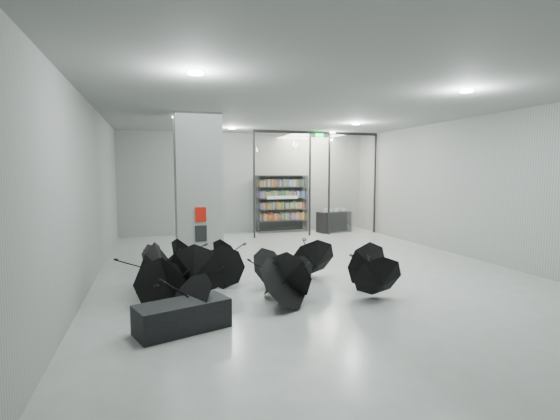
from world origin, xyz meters
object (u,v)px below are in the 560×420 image
object	(u,v)px
column	(198,189)
umbrella_cluster	(237,280)
bookshelf	(282,204)
bench	(182,316)
shop_counter	(334,222)

from	to	relation	value
column	umbrella_cluster	world-z (taller)	column
bookshelf	umbrella_cluster	xyz separation A→B (m)	(-3.45, -8.27, -0.85)
column	umbrella_cluster	size ratio (longest dim) A/B	0.72
column	bench	xyz separation A→B (m)	(-0.78, -5.17, -1.77)
bench	bookshelf	distance (m)	10.99
shop_counter	bench	bearing A→B (deg)	-139.49
column	shop_counter	xyz separation A→B (m)	(5.89, 4.11, -1.58)
bookshelf	column	bearing A→B (deg)	-131.44
bench	shop_counter	distance (m)	11.43
shop_counter	umbrella_cluster	xyz separation A→B (m)	(-5.49, -7.64, -0.11)
shop_counter	umbrella_cluster	size ratio (longest dim) A/B	0.25
bench	shop_counter	world-z (taller)	shop_counter
column	bookshelf	size ratio (longest dim) A/B	1.72
shop_counter	umbrella_cluster	world-z (taller)	umbrella_cluster
column	umbrella_cluster	bearing A→B (deg)	-83.51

